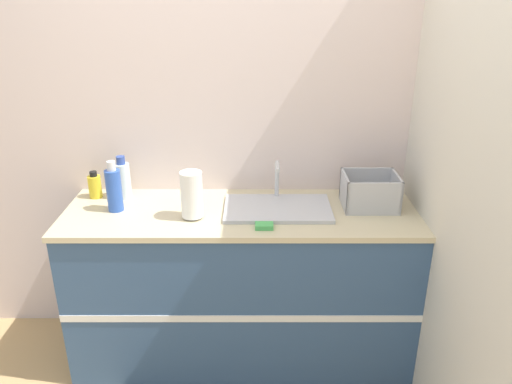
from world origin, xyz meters
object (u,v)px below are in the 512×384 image
(paper_towel_roll, at_px, (192,195))
(bottle_clear, at_px, (123,180))
(sink, at_px, (278,207))
(dish_rack, at_px, (370,194))
(bottle_yellow, at_px, (95,186))
(bottle_blue, at_px, (114,189))

(paper_towel_roll, bearing_deg, bottle_clear, 147.98)
(sink, height_order, paper_towel_roll, paper_towel_roll)
(dish_rack, bearing_deg, bottle_yellow, 175.12)
(bottle_clear, bearing_deg, sink, -10.84)
(dish_rack, distance_m, bottle_yellow, 1.53)
(bottle_blue, distance_m, bottle_clear, 0.17)
(sink, bearing_deg, bottle_blue, -179.74)
(sink, xyz_separation_m, bottle_yellow, (-1.02, 0.17, 0.05))
(bottle_yellow, bearing_deg, bottle_clear, -2.42)
(bottle_yellow, height_order, bottle_clear, bottle_clear)
(bottle_yellow, bearing_deg, sink, -9.52)
(bottle_blue, relative_size, bottle_clear, 1.12)
(paper_towel_roll, distance_m, bottle_clear, 0.49)
(bottle_yellow, distance_m, bottle_blue, 0.24)
(sink, relative_size, bottle_yellow, 3.68)
(paper_towel_roll, bearing_deg, dish_rack, 8.38)
(paper_towel_roll, xyz_separation_m, bottle_blue, (-0.42, 0.09, -0.01))
(sink, relative_size, paper_towel_roll, 2.27)
(paper_towel_roll, distance_m, dish_rack, 0.95)
(bottle_clear, bearing_deg, bottle_blue, -91.12)
(paper_towel_roll, height_order, bottle_clear, paper_towel_roll)
(dish_rack, distance_m, bottle_clear, 1.36)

